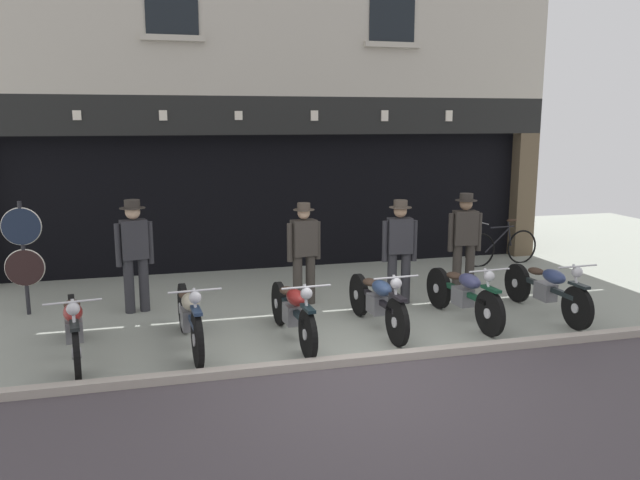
{
  "coord_description": "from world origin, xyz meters",
  "views": [
    {
      "loc": [
        -2.29,
        -6.8,
        2.88
      ],
      "look_at": [
        0.23,
        2.78,
        1.0
      ],
      "focal_mm": 35.79,
      "sensor_mm": 36.0,
      "label": 1
    }
  ],
  "objects_px": {
    "motorcycle_center": "(377,301)",
    "motorcycle_right": "(547,288)",
    "advert_board_far": "(420,178)",
    "shopkeeper_center": "(304,249)",
    "motorcycle_far_left": "(74,326)",
    "motorcycle_left": "(190,316)",
    "salesman_left": "(135,250)",
    "motorcycle_center_left": "(293,310)",
    "salesman_right": "(399,247)",
    "leaning_bicycle": "(501,247)",
    "tyre_sign_pole": "(23,249)",
    "advert_board_near": "(378,171)",
    "motorcycle_center_right": "(464,293)",
    "assistant_far_right": "(465,239)"
  },
  "relations": [
    {
      "from": "tyre_sign_pole",
      "to": "advert_board_near",
      "type": "bearing_deg",
      "value": 19.13
    },
    {
      "from": "salesman_right",
      "to": "advert_board_near",
      "type": "relative_size",
      "value": 1.5
    },
    {
      "from": "motorcycle_right",
      "to": "motorcycle_center_right",
      "type": "bearing_deg",
      "value": -3.38
    },
    {
      "from": "motorcycle_center",
      "to": "motorcycle_right",
      "type": "distance_m",
      "value": 2.67
    },
    {
      "from": "motorcycle_center",
      "to": "motorcycle_right",
      "type": "bearing_deg",
      "value": 177.13
    },
    {
      "from": "motorcycle_center_left",
      "to": "tyre_sign_pole",
      "type": "distance_m",
      "value": 4.22
    },
    {
      "from": "motorcycle_center_left",
      "to": "motorcycle_center_right",
      "type": "xyz_separation_m",
      "value": [
        2.55,
        0.17,
        0.01
      ]
    },
    {
      "from": "motorcycle_right",
      "to": "salesman_left",
      "type": "bearing_deg",
      "value": -18.09
    },
    {
      "from": "advert_board_far",
      "to": "shopkeeper_center",
      "type": "bearing_deg",
      "value": -138.92
    },
    {
      "from": "motorcycle_center_left",
      "to": "shopkeeper_center",
      "type": "xyz_separation_m",
      "value": [
        0.53,
        1.61,
        0.48
      ]
    },
    {
      "from": "shopkeeper_center",
      "to": "assistant_far_right",
      "type": "relative_size",
      "value": 0.95
    },
    {
      "from": "motorcycle_far_left",
      "to": "leaning_bicycle",
      "type": "height_order",
      "value": "leaning_bicycle"
    },
    {
      "from": "motorcycle_far_left",
      "to": "assistant_far_right",
      "type": "height_order",
      "value": "assistant_far_right"
    },
    {
      "from": "assistant_far_right",
      "to": "motorcycle_center_right",
      "type": "bearing_deg",
      "value": 71.09
    },
    {
      "from": "motorcycle_left",
      "to": "motorcycle_right",
      "type": "xyz_separation_m",
      "value": [
        5.22,
        0.09,
        -0.02
      ]
    },
    {
      "from": "motorcycle_center_right",
      "to": "shopkeeper_center",
      "type": "height_order",
      "value": "shopkeeper_center"
    },
    {
      "from": "motorcycle_center",
      "to": "salesman_left",
      "type": "xyz_separation_m",
      "value": [
        -3.24,
        1.73,
        0.54
      ]
    },
    {
      "from": "salesman_left",
      "to": "shopkeeper_center",
      "type": "relative_size",
      "value": 1.06
    },
    {
      "from": "leaning_bicycle",
      "to": "advert_board_far",
      "type": "bearing_deg",
      "value": 47.77
    },
    {
      "from": "motorcycle_center",
      "to": "assistant_far_right",
      "type": "xyz_separation_m",
      "value": [
        1.97,
        1.3,
        0.53
      ]
    },
    {
      "from": "motorcycle_center_left",
      "to": "salesman_right",
      "type": "distance_m",
      "value": 2.43
    },
    {
      "from": "motorcycle_left",
      "to": "tyre_sign_pole",
      "type": "height_order",
      "value": "tyre_sign_pole"
    },
    {
      "from": "motorcycle_center",
      "to": "salesman_left",
      "type": "distance_m",
      "value": 3.71
    },
    {
      "from": "salesman_left",
      "to": "assistant_far_right",
      "type": "height_order",
      "value": "salesman_left"
    },
    {
      "from": "motorcycle_center",
      "to": "motorcycle_right",
      "type": "height_order",
      "value": "motorcycle_center"
    },
    {
      "from": "salesman_right",
      "to": "advert_board_near",
      "type": "distance_m",
      "value": 3.26
    },
    {
      "from": "motorcycle_center",
      "to": "salesman_right",
      "type": "distance_m",
      "value": 1.47
    },
    {
      "from": "motorcycle_center_right",
      "to": "advert_board_near",
      "type": "distance_m",
      "value": 4.39
    },
    {
      "from": "motorcycle_center_right",
      "to": "motorcycle_right",
      "type": "height_order",
      "value": "motorcycle_center_right"
    },
    {
      "from": "motorcycle_center_left",
      "to": "salesman_right",
      "type": "bearing_deg",
      "value": -150.57
    },
    {
      "from": "salesman_right",
      "to": "advert_board_near",
      "type": "xyz_separation_m",
      "value": [
        0.74,
        3.04,
        0.93
      ]
    },
    {
      "from": "salesman_left",
      "to": "advert_board_far",
      "type": "xyz_separation_m",
      "value": [
        5.66,
        2.47,
        0.74
      ]
    },
    {
      "from": "advert_board_near",
      "to": "motorcycle_center_left",
      "type": "bearing_deg",
      "value": -122.27
    },
    {
      "from": "motorcycle_far_left",
      "to": "motorcycle_left",
      "type": "relative_size",
      "value": 1.0
    },
    {
      "from": "motorcycle_center_left",
      "to": "motorcycle_center",
      "type": "relative_size",
      "value": 1.01
    },
    {
      "from": "motorcycle_center_left",
      "to": "advert_board_far",
      "type": "xyz_separation_m",
      "value": [
        3.65,
        4.33,
        1.28
      ]
    },
    {
      "from": "motorcycle_left",
      "to": "salesman_left",
      "type": "distance_m",
      "value": 2.01
    },
    {
      "from": "motorcycle_far_left",
      "to": "assistant_far_right",
      "type": "xyz_separation_m",
      "value": [
        5.91,
        1.38,
        0.54
      ]
    },
    {
      "from": "salesman_left",
      "to": "motorcycle_far_left",
      "type": "bearing_deg",
      "value": 56.48
    },
    {
      "from": "motorcycle_left",
      "to": "assistant_far_right",
      "type": "bearing_deg",
      "value": -166.93
    },
    {
      "from": "motorcycle_right",
      "to": "advert_board_near",
      "type": "relative_size",
      "value": 1.87
    },
    {
      "from": "motorcycle_center",
      "to": "shopkeeper_center",
      "type": "xyz_separation_m",
      "value": [
        -0.7,
        1.47,
        0.47
      ]
    },
    {
      "from": "shopkeeper_center",
      "to": "motorcycle_center",
      "type": "bearing_deg",
      "value": 105.39
    },
    {
      "from": "motorcycle_center",
      "to": "advert_board_near",
      "type": "relative_size",
      "value": 1.81
    },
    {
      "from": "salesman_right",
      "to": "leaning_bicycle",
      "type": "xyz_separation_m",
      "value": [
        3.02,
        2.04,
        -0.55
      ]
    },
    {
      "from": "leaning_bicycle",
      "to": "salesman_left",
      "type": "bearing_deg",
      "value": 95.9
    },
    {
      "from": "advert_board_near",
      "to": "motorcycle_far_left",
      "type": "bearing_deg",
      "value": -141.92
    },
    {
      "from": "motorcycle_left",
      "to": "advert_board_near",
      "type": "bearing_deg",
      "value": -137.49
    },
    {
      "from": "tyre_sign_pole",
      "to": "advert_board_near",
      "type": "height_order",
      "value": "advert_board_near"
    },
    {
      "from": "motorcycle_far_left",
      "to": "shopkeeper_center",
      "type": "distance_m",
      "value": 3.63
    }
  ]
}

